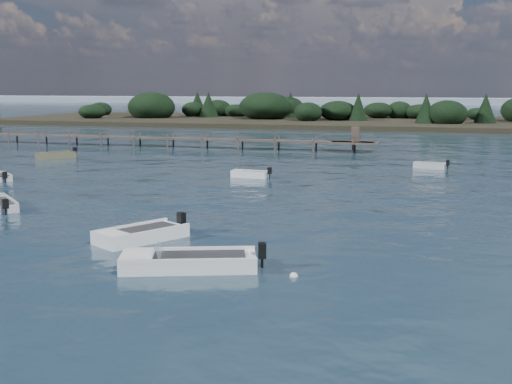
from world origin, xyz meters
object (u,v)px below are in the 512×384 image
(tender_far_grey, at_px, (1,178))
(dinghy_extra_a, at_px, (56,156))
(jetty, at_px, (137,138))
(dinghy_extra_b, at_px, (141,237))
(dinghy_mid_white_a, at_px, (188,264))
(tender_far_grey_b, at_px, (430,167))
(tender_far_white, at_px, (250,175))

(tender_far_grey, bearing_deg, dinghy_extra_a, 106.96)
(tender_far_grey, height_order, jetty, jetty)
(dinghy_extra_b, height_order, dinghy_extra_a, dinghy_extra_b)
(dinghy_mid_white_a, bearing_deg, jetty, 118.14)
(dinghy_extra_b, bearing_deg, tender_far_grey_b, 67.67)
(jetty, bearing_deg, dinghy_extra_a, -98.01)
(jetty, bearing_deg, tender_far_grey, -85.24)
(dinghy_mid_white_a, distance_m, dinghy_extra_a, 42.21)
(tender_far_grey_b, relative_size, dinghy_extra_b, 0.66)
(tender_far_grey, distance_m, jetty, 28.17)
(tender_far_grey_b, xyz_separation_m, jetty, (-33.66, 12.13, 0.84))
(tender_far_grey_b, relative_size, dinghy_extra_a, 0.79)
(tender_far_white, relative_size, dinghy_mid_white_a, 0.56)
(tender_far_white, xyz_separation_m, dinghy_mid_white_a, (4.69, -24.90, 0.02))
(tender_far_grey, bearing_deg, dinghy_mid_white_a, -39.31)
(tender_far_grey, relative_size, tender_far_grey_b, 0.95)
(dinghy_extra_b, xyz_separation_m, dinghy_extra_a, (-23.03, 28.82, -0.00))
(dinghy_extra_a, bearing_deg, dinghy_extra_b, -51.37)
(dinghy_mid_white_a, bearing_deg, dinghy_extra_a, 129.51)
(tender_far_grey_b, bearing_deg, dinghy_extra_b, -112.33)
(tender_far_white, bearing_deg, jetty, 133.03)
(tender_far_white, height_order, dinghy_extra_b, dinghy_extra_b)
(tender_far_grey_b, height_order, dinghy_extra_a, dinghy_extra_a)
(dinghy_extra_a, height_order, jetty, jetty)
(dinghy_mid_white_a, xyz_separation_m, jetty, (-24.89, 46.53, 0.81))
(dinghy_extra_b, height_order, jetty, jetty)
(tender_far_grey_b, height_order, dinghy_extra_b, dinghy_extra_b)
(dinghy_extra_b, bearing_deg, jetty, 116.22)
(jetty, bearing_deg, dinghy_extra_b, -63.78)
(tender_far_grey_b, height_order, jetty, jetty)
(tender_far_grey, bearing_deg, tender_far_white, 19.81)
(tender_far_white, distance_m, jetty, 29.61)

